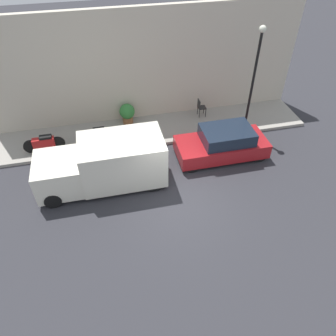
# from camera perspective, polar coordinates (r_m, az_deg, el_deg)

# --- Properties ---
(ground_plane) EXTENTS (60.00, 60.00, 0.00)m
(ground_plane) POSITION_cam_1_polar(r_m,az_deg,el_deg) (13.18, 1.46, -5.42)
(ground_plane) COLOR #2D2D33
(sidewalk) EXTENTS (2.55, 15.40, 0.16)m
(sidewalk) POSITION_cam_1_polar(r_m,az_deg,el_deg) (16.72, -2.58, 6.64)
(sidewalk) COLOR gray
(sidewalk) RESTS_ON ground_plane
(building_facade) EXTENTS (0.30, 15.40, 5.58)m
(building_facade) POSITION_cam_1_polar(r_m,az_deg,el_deg) (16.61, -3.85, 17.11)
(building_facade) COLOR beige
(building_facade) RESTS_ON ground_plane
(parked_car) EXTENTS (1.80, 4.07, 1.42)m
(parked_car) POSITION_cam_1_polar(r_m,az_deg,el_deg) (15.00, 9.49, 4.23)
(parked_car) COLOR maroon
(parked_car) RESTS_ON ground_plane
(delivery_van) EXTENTS (2.06, 5.12, 2.07)m
(delivery_van) POSITION_cam_1_polar(r_m,az_deg,el_deg) (13.40, -11.19, 0.75)
(delivery_van) COLOR silver
(delivery_van) RESTS_ON ground_plane
(motorcycle_red) EXTENTS (0.30, 1.84, 0.81)m
(motorcycle_red) POSITION_cam_1_polar(r_m,az_deg,el_deg) (15.98, -20.77, 4.12)
(motorcycle_red) COLOR #B21E1E
(motorcycle_red) RESTS_ON sidewalk
(motorcycle_black) EXTENTS (0.30, 1.84, 0.77)m
(motorcycle_black) POSITION_cam_1_polar(r_m,az_deg,el_deg) (15.86, -12.30, 5.65)
(motorcycle_black) COLOR black
(motorcycle_black) RESTS_ON sidewalk
(streetlamp) EXTENTS (0.31, 0.31, 5.02)m
(streetlamp) POSITION_cam_1_polar(r_m,az_deg,el_deg) (15.66, 14.94, 16.25)
(streetlamp) COLOR black
(streetlamp) RESTS_ON sidewalk
(potted_plant) EXTENTS (0.77, 0.77, 1.05)m
(potted_plant) POSITION_cam_1_polar(r_m,az_deg,el_deg) (16.94, -7.11, 9.51)
(potted_plant) COLOR brown
(potted_plant) RESTS_ON sidewalk
(cafe_chair) EXTENTS (0.40, 0.40, 0.94)m
(cafe_chair) POSITION_cam_1_polar(r_m,az_deg,el_deg) (17.48, 5.70, 10.58)
(cafe_chair) COLOR #262626
(cafe_chair) RESTS_ON sidewalk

